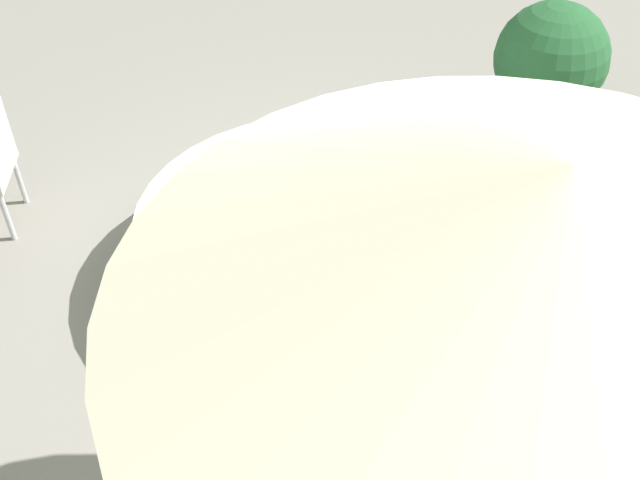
# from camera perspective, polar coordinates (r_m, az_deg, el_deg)

# --- Properties ---
(ground_plane) EXTENTS (16.00, 16.00, 0.00)m
(ground_plane) POSITION_cam_1_polar(r_m,az_deg,el_deg) (5.20, -0.00, -2.82)
(ground_plane) COLOR gray
(round_bed) EXTENTS (2.42, 2.42, 0.57)m
(round_bed) POSITION_cam_1_polar(r_m,az_deg,el_deg) (5.01, -0.00, -0.43)
(round_bed) COLOR #4C726B
(round_bed) RESTS_ON ground_plane
(throw_pillow_0) EXTENTS (0.44, 0.29, 0.18)m
(throw_pillow_0) POSITION_cam_1_polar(r_m,az_deg,el_deg) (5.03, -8.92, 4.53)
(throw_pillow_0) COLOR beige
(throw_pillow_0) RESTS_ON round_bed
(throw_pillow_1) EXTENTS (0.52, 0.32, 0.20)m
(throw_pillow_1) POSITION_cam_1_polar(r_m,az_deg,el_deg) (4.67, -9.51, 1.33)
(throw_pillow_1) COLOR beige
(throw_pillow_1) RESTS_ON round_bed
(throw_pillow_2) EXTENTS (0.43, 0.32, 0.17)m
(throw_pillow_2) POSITION_cam_1_polar(r_m,az_deg,el_deg) (4.37, -6.78, -1.85)
(throw_pillow_2) COLOR beige
(throw_pillow_2) RESTS_ON round_bed
(throw_pillow_3) EXTENTS (0.45, 0.33, 0.16)m
(throw_pillow_3) POSITION_cam_1_polar(r_m,az_deg,el_deg) (4.17, -1.83, -4.17)
(throw_pillow_3) COLOR white
(throw_pillow_3) RESTS_ON round_bed
(throw_pillow_4) EXTENTS (0.50, 0.36, 0.16)m
(throw_pillow_4) POSITION_cam_1_polar(r_m,az_deg,el_deg) (4.24, 4.37, -3.43)
(throw_pillow_4) COLOR silver
(throw_pillow_4) RESTS_ON round_bed
(patio_umbrella) EXTENTS (2.36, 2.36, 2.60)m
(patio_umbrella) POSITION_cam_1_polar(r_m,az_deg,el_deg) (1.95, 17.37, 0.11)
(patio_umbrella) COLOR #262628
(patio_umbrella) RESTS_ON ground_plane
(planter) EXTENTS (0.91, 0.91, 1.23)m
(planter) POSITION_cam_1_polar(r_m,az_deg,el_deg) (6.46, 17.06, 12.47)
(planter) COLOR brown
(planter) RESTS_ON ground_plane
(side_table) EXTENTS (0.44, 0.44, 0.43)m
(side_table) POSITION_cam_1_polar(r_m,az_deg,el_deg) (4.24, 20.64, -16.08)
(side_table) COLOR #B7B7BC
(side_table) RESTS_ON ground_plane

